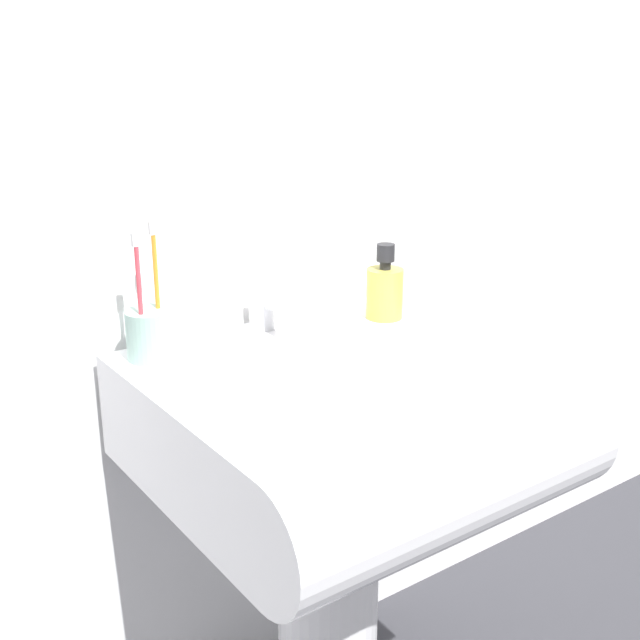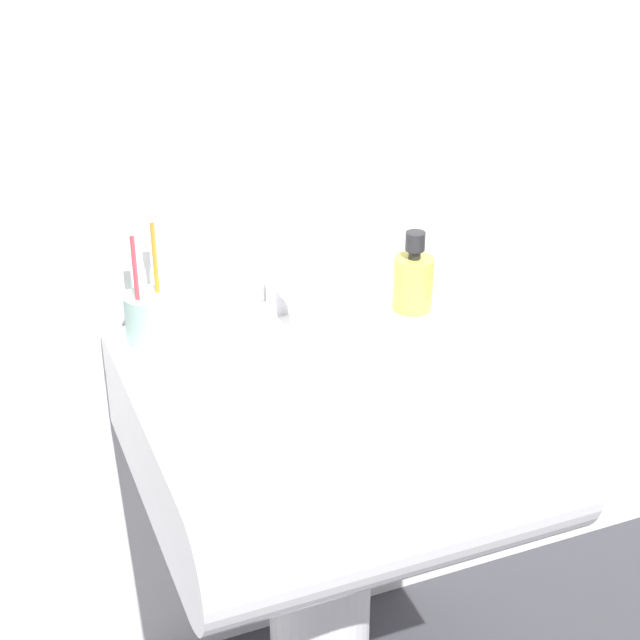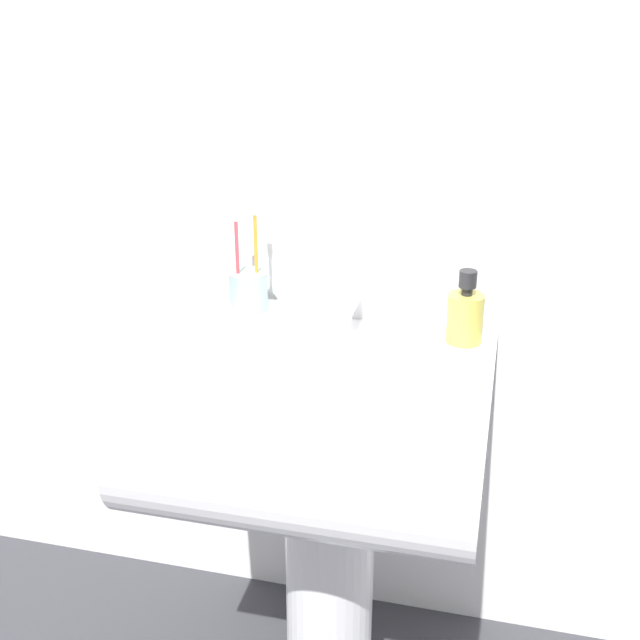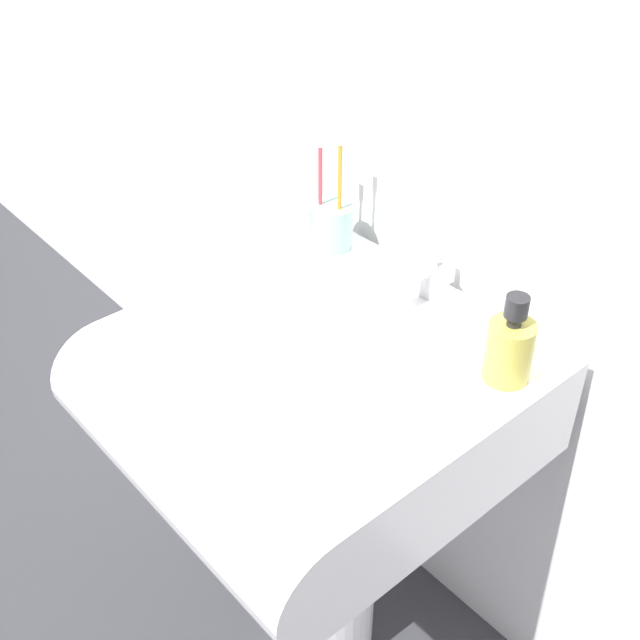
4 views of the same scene
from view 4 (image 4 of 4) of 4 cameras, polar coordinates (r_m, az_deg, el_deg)
ground_plane at (r=1.75m, az=0.67°, el=-21.49°), size 6.00×6.00×0.00m
sink_pedestal at (r=1.52m, az=0.75°, el=-15.57°), size 0.17×0.17×0.58m
sink_basin at (r=1.21m, az=-1.38°, el=-5.99°), size 0.56×0.58×0.17m
faucet at (r=1.27m, az=7.34°, el=2.90°), size 0.04×0.14×0.07m
toothbrush_cup at (r=1.40m, az=0.77°, el=6.83°), size 0.08×0.08×0.21m
soap_bottle at (r=1.12m, az=13.33°, el=-1.95°), size 0.07×0.07×0.14m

